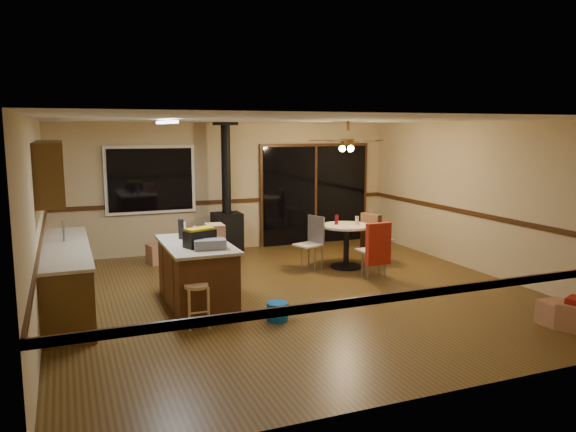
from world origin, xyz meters
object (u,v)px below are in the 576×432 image
kitchen_island (197,274)px  box_under_window (160,254)px  box_corner_b (555,313)px  blue_bucket (277,311)px  toolbox_black (200,238)px  wood_stove (227,218)px  chair_near (377,244)px  dining_table (346,239)px  toolbox_grey (210,244)px  chair_left (313,236)px  chair_right (372,233)px  box_corner_a (576,316)px  bar_stool (197,306)px

kitchen_island → box_under_window: size_ratio=3.78×
box_corner_b → box_under_window: bearing=128.2°
blue_bucket → toolbox_black: bearing=138.0°
wood_stove → chair_near: size_ratio=3.60×
dining_table → wood_stove: bearing=131.7°
kitchen_island → toolbox_grey: size_ratio=4.03×
box_under_window → box_corner_b: box_under_window is taller
box_under_window → box_corner_b: size_ratio=1.18×
box_under_window → toolbox_grey: bearing=-87.4°
chair_left → toolbox_black: bearing=-146.7°
toolbox_black → chair_right: toolbox_black is taller
chair_left → box_corner_b: chair_left is taller
toolbox_grey → box_corner_b: toolbox_grey is taller
toolbox_grey → kitchen_island: bearing=99.8°
toolbox_black → chair_near: 3.16m
kitchen_island → wood_stove: 3.33m
dining_table → toolbox_grey: bearing=-150.5°
wood_stove → chair_near: bearing=-57.2°
box_under_window → chair_near: bearing=-38.3°
dining_table → chair_near: bearing=-82.9°
wood_stove → chair_left: bearing=-58.4°
kitchen_island → chair_near: (3.08, 0.29, 0.14)m
chair_left → box_corner_a: (1.77, -4.01, -0.42)m
dining_table → chair_near: size_ratio=1.26×
kitchen_island → blue_bucket: 1.34m
kitchen_island → dining_table: size_ratio=1.90×
kitchen_island → chair_right: (3.50, 1.17, 0.14)m
blue_bucket → box_corner_b: box_corner_b is taller
toolbox_grey → toolbox_black: (-0.08, 0.21, 0.05)m
kitchen_island → chair_left: (2.37, 1.30, 0.14)m
kitchen_island → dining_table: (2.97, 1.17, 0.08)m
wood_stove → box_under_window: (-1.36, -0.28, -0.55)m
chair_left → bar_stool: bearing=-140.0°
chair_near → box_corner_a: bearing=-70.5°
bar_stool → chair_right: chair_right is taller
toolbox_black → chair_right: bearing=22.3°
chair_right → box_under_window: bearing=155.8°
toolbox_black → box_under_window: 3.14m
chair_left → box_under_window: size_ratio=1.16×
chair_near → box_under_window: chair_near is taller
toolbox_black → blue_bucket: size_ratio=1.44×
chair_left → blue_bucket: bearing=-123.8°
dining_table → box_corner_a: 4.07m
blue_bucket → chair_left: 2.82m
dining_table → box_under_window: size_ratio=1.98×
blue_bucket → chair_near: (2.26, 1.29, 0.48)m
chair_right → box_corner_a: chair_right is taller
chair_left → kitchen_island: bearing=-151.2°
bar_stool → chair_right: 4.22m
wood_stove → box_under_window: bearing=-168.5°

